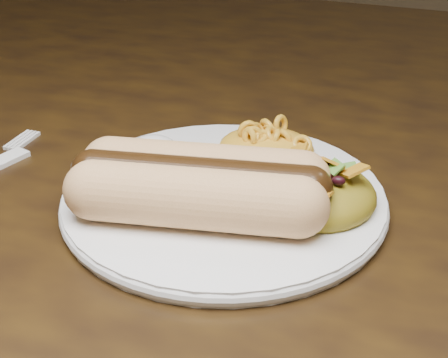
% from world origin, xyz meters
% --- Properties ---
extents(table, '(1.60, 0.90, 0.75)m').
position_xyz_m(table, '(0.00, 0.00, 0.66)').
color(table, '#311F09').
rests_on(table, floor).
extents(plate, '(0.23, 0.23, 0.01)m').
position_xyz_m(plate, '(-0.01, -0.12, 0.76)').
color(plate, white).
rests_on(plate, table).
extents(hotdog, '(0.15, 0.09, 0.04)m').
position_xyz_m(hotdog, '(-0.01, -0.15, 0.78)').
color(hotdog, '#FCBA87').
rests_on(hotdog, plate).
extents(mac_and_cheese, '(0.09, 0.08, 0.03)m').
position_xyz_m(mac_and_cheese, '(0.00, -0.06, 0.78)').
color(mac_and_cheese, gold).
rests_on(mac_and_cheese, plate).
extents(sour_cream, '(0.05, 0.05, 0.03)m').
position_xyz_m(sour_cream, '(-0.07, -0.10, 0.77)').
color(sour_cream, white).
rests_on(sour_cream, plate).
extents(taco_salad, '(0.09, 0.08, 0.04)m').
position_xyz_m(taco_salad, '(0.05, -0.12, 0.78)').
color(taco_salad, '#A85C13').
rests_on(taco_salad, plate).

